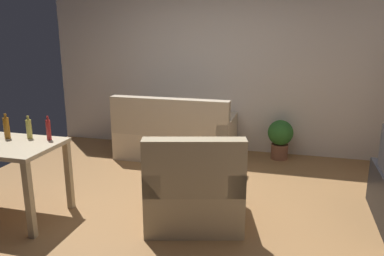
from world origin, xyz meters
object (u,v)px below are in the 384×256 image
Objects in this scene: potted_plant at (280,137)px; bottle_red at (49,130)px; armchair at (194,191)px; bottle_squat at (29,129)px; bottle_amber at (7,128)px; couch at (175,137)px.

bottle_red is (-2.17, -2.26, 0.54)m from potted_plant.
bottle_red is at bearing -9.21° from armchair.
bottle_amber is at bearing -163.44° from bottle_squat.
potted_plant is at bearing 41.55° from bottle_amber.
potted_plant is 3.33m from bottle_squat.
bottle_squat is (-2.40, -2.25, 0.53)m from potted_plant.
potted_plant is 0.53× the size of armchair.
armchair is 1.77m from bottle_squat.
bottle_amber is 0.44m from bottle_red.
bottle_red is (-0.69, -1.94, 0.56)m from couch.
armchair is 4.45× the size of bottle_red.
bottle_amber reaches higher than potted_plant.
bottle_red is at bearing -0.83° from bottle_squat.
bottle_red reaches higher than potted_plant.
bottle_squat reaches higher than armchair.
bottle_amber is 1.09× the size of bottle_squat.
couch is 1.51m from potted_plant.
armchair is (0.75, -1.80, 0.01)m from couch.
armchair is at bearing 112.70° from couch.
bottle_squat is 0.95× the size of bottle_red.
couch is 2.93× the size of potted_plant.
bottle_red is at bearing 70.32° from couch.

